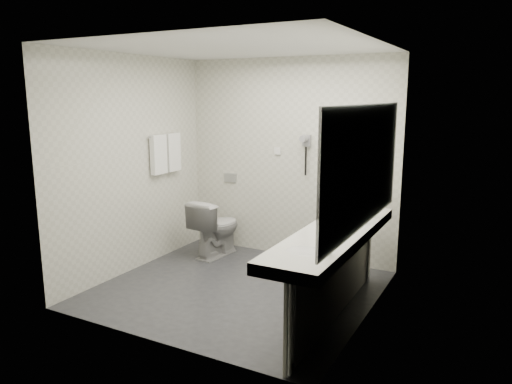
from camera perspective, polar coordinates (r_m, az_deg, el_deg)
The scene contains 31 objects.
floor at distance 5.30m, azimuth -2.24°, elevation -11.33°, with size 2.80×2.80×0.00m, color #2C2D32.
ceiling at distance 4.91m, azimuth -2.47°, elevation 16.68°, with size 2.80×2.80×0.00m, color silver.
wall_back at distance 6.10m, azimuth 3.86°, elevation 3.86°, with size 2.80×2.80×0.00m, color beige.
wall_front at distance 3.91m, azimuth -12.05°, elevation -0.62°, with size 2.80×2.80×0.00m, color beige.
wall_left at distance 5.78m, azimuth -14.42°, elevation 3.12°, with size 2.60×2.60×0.00m, color beige.
wall_right at distance 4.42m, azimuth 13.50°, elevation 0.69°, with size 2.60×2.60×0.00m, color beige.
vanity_counter at distance 4.41m, azimuth 9.09°, elevation -5.16°, with size 0.55×2.20×0.10m, color silver.
vanity_panel at distance 4.55m, azimuth 9.23°, elevation -10.34°, with size 0.03×2.15×0.75m, color #9A9991.
vanity_post_near at distance 3.65m, azimuth 4.14°, elevation -15.90°, with size 0.06×0.06×0.75m, color silver.
vanity_post_far at distance 5.48m, azimuth 13.10°, elevation -6.68°, with size 0.06×0.06×0.75m, color silver.
mirror at distance 4.20m, azimuth 12.72°, elevation 2.95°, with size 0.02×2.20×1.05m, color #B2BCC6.
basin_near at distance 3.82m, azimuth 5.88°, elevation -7.15°, with size 0.40×0.31×0.05m, color white.
basin_far at distance 5.00m, azimuth 11.56°, elevation -2.86°, with size 0.40×0.31×0.05m, color white.
faucet_near at distance 3.73m, azimuth 8.70°, elevation -6.25°, with size 0.04×0.04×0.15m, color silver.
faucet_far at distance 4.93m, azimuth 13.77°, elevation -2.08°, with size 0.04×0.04×0.15m, color silver.
soap_bottle_a at distance 4.40m, azimuth 10.44°, elevation -3.79°, with size 0.05×0.05×0.12m, color silver.
soap_bottle_b at distance 4.43m, azimuth 10.45°, elevation -3.78°, with size 0.08×0.08×0.10m, color silver.
glass_left at distance 4.52m, azimuth 10.94°, elevation -3.48°, with size 0.06×0.06×0.11m, color silver.
glass_right at distance 4.69m, azimuth 12.72°, elevation -3.06°, with size 0.05×0.05×0.10m, color silver.
toilet at distance 6.25m, azimuth -4.75°, elevation -4.18°, with size 0.42×0.73×0.74m, color white.
flush_plate at distance 6.52m, azimuth -3.05°, elevation 1.69°, with size 0.18×0.02×0.12m, color #B2B5BA.
pedal_bin at distance 5.73m, azimuth 4.51°, elevation -8.01°, with size 0.21×0.21×0.29m, color #B2B5BA.
bin_lid at distance 5.69m, azimuth 4.53°, elevation -6.56°, with size 0.21×0.21×0.01m, color #B2B5BA.
towel_rail at distance 6.13m, azimuth -10.73°, elevation 6.55°, with size 0.02×0.02×0.62m, color silver.
towel_near at distance 6.04m, azimuth -11.41°, elevation 4.35°, with size 0.07×0.24×0.48m, color white.
towel_far at distance 6.26m, azimuth -9.78°, elevation 4.65°, with size 0.07×0.24×0.48m, color white.
dryer_cradle at distance 5.94m, azimuth 5.98°, elevation 6.05°, with size 0.10×0.04×0.14m, color gray.
dryer_barrel at distance 5.88m, azimuth 5.73°, elevation 6.29°, with size 0.08×0.08×0.14m, color gray.
dryer_cord at distance 5.96m, azimuth 5.88°, elevation 3.65°, with size 0.02×0.02×0.35m, color black.
switch_plate_a at distance 6.14m, azimuth 2.55°, elevation 4.86°, with size 0.09×0.02×0.09m, color white.
switch_plate_b at distance 5.87m, azimuth 8.74°, elevation 4.45°, with size 0.09×0.02×0.09m, color white.
Camera 1 is at (2.48, -4.21, 2.05)m, focal length 33.92 mm.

